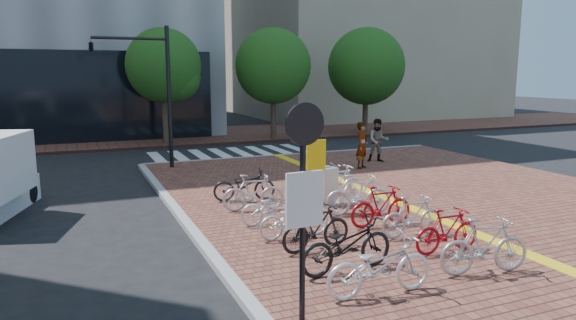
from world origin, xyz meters
name	(u,v)px	position (x,y,z in m)	size (l,w,h in m)	color
ground	(390,244)	(0.00, 0.00, 0.00)	(120.00, 120.00, 0.00)	black
kerb_north	(297,155)	(3.00, 12.00, 0.08)	(14.00, 0.25, 0.15)	gray
far_sidewalk	(190,136)	(0.00, 21.00, 0.07)	(70.00, 8.00, 0.15)	brown
building_beige	(359,14)	(18.00, 32.00, 9.00)	(20.00, 18.00, 18.00)	gray
crosswalk	(232,154)	(0.50, 14.00, 0.01)	(7.50, 4.00, 0.01)	silver
street_trees	(291,68)	(5.04, 17.45, 4.10)	(16.20, 4.60, 6.35)	#38281E
bike_0	(380,266)	(-1.92, -2.48, 0.66)	(0.68, 1.95, 1.02)	white
bike_1	(347,244)	(-1.90, -1.36, 0.68)	(0.70, 2.01, 1.05)	black
bike_2	(316,228)	(-1.92, -0.09, 0.64)	(0.46, 1.64, 0.99)	black
bike_3	(295,218)	(-2.01, 0.85, 0.60)	(0.60, 1.73, 0.91)	silver
bike_4	(274,207)	(-2.06, 2.00, 0.59)	(0.58, 1.68, 0.88)	silver
bike_5	(253,192)	(-2.11, 3.41, 0.65)	(0.47, 1.68, 1.01)	#BCBCC1
bike_6	(244,185)	(-1.99, 4.54, 0.62)	(0.63, 1.80, 0.95)	black
bike_7	(485,246)	(0.39, -2.47, 0.69)	(0.51, 1.81, 1.09)	#B2B2B7
bike_8	(447,231)	(0.52, -1.28, 0.62)	(0.45, 1.58, 0.95)	#A50B19
bike_9	(413,216)	(0.50, -0.15, 0.63)	(0.45, 1.61, 0.97)	#B1B1B6
bike_10	(381,206)	(0.29, 0.84, 0.65)	(0.47, 1.68, 1.01)	#A00B13
bike_11	(358,195)	(0.30, 1.94, 0.69)	(0.51, 1.81, 1.09)	silver
bike_12	(336,184)	(0.36, 3.26, 0.71)	(0.53, 1.86, 1.12)	silver
bike_13	(322,180)	(0.39, 4.25, 0.62)	(0.63, 1.80, 0.94)	#ABACB0
pedestrian_a	(362,145)	(3.87, 7.67, 1.05)	(0.66, 0.43, 1.81)	gray
pedestrian_b	(378,140)	(5.23, 8.66, 1.05)	(0.88, 0.68, 1.80)	#4E5563
utility_box	(328,186)	(0.04, 3.18, 0.68)	(0.49, 0.35, 1.06)	silver
yellow_sign	(316,162)	(-0.57, 2.73, 1.50)	(0.53, 0.16, 1.95)	#B7B7BC
notice_sign	(304,187)	(-3.50, -2.86, 2.23)	(0.61, 0.16, 3.31)	black
traffic_light_pole	(134,71)	(-4.22, 10.80, 3.91)	(2.93, 1.13, 5.45)	black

